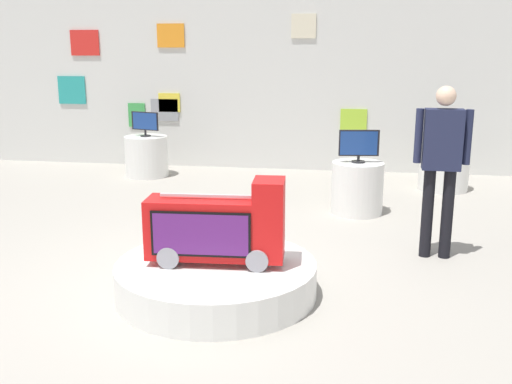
# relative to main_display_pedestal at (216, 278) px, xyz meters

# --- Properties ---
(ground_plane) EXTENTS (30.00, 30.00, 0.00)m
(ground_plane) POSITION_rel_main_display_pedestal_xyz_m (-0.27, 0.34, -0.15)
(ground_plane) COLOR #9E998E
(back_wall_display) EXTENTS (10.76, 0.13, 3.11)m
(back_wall_display) POSITION_rel_main_display_pedestal_xyz_m (-0.29, 5.75, 1.40)
(back_wall_display) COLOR silver
(back_wall_display) RESTS_ON ground
(main_display_pedestal) EXTENTS (1.79, 1.79, 0.30)m
(main_display_pedestal) POSITION_rel_main_display_pedestal_xyz_m (0.00, 0.00, 0.00)
(main_display_pedestal) COLOR silver
(main_display_pedestal) RESTS_ON ground
(novelty_firetruck_tv) EXTENTS (1.22, 0.47, 0.77)m
(novelty_firetruck_tv) POSITION_rel_main_display_pedestal_xyz_m (0.03, -0.01, 0.47)
(novelty_firetruck_tv) COLOR gray
(novelty_firetruck_tv) RESTS_ON main_display_pedestal
(display_pedestal_left_rear) EXTENTS (0.75, 0.75, 0.69)m
(display_pedestal_left_rear) POSITION_rel_main_display_pedestal_xyz_m (2.60, 4.48, 0.19)
(display_pedestal_left_rear) COLOR silver
(display_pedestal_left_rear) RESTS_ON ground
(tv_on_left_rear) EXTENTS (0.49, 0.21, 0.41)m
(tv_on_left_rear) POSITION_rel_main_display_pedestal_xyz_m (2.60, 4.48, 0.76)
(tv_on_left_rear) COLOR black
(tv_on_left_rear) RESTS_ON display_pedestal_left_rear
(display_pedestal_center_rear) EXTENTS (0.73, 0.73, 0.69)m
(display_pedestal_center_rear) POSITION_rel_main_display_pedestal_xyz_m (-2.30, 4.75, 0.19)
(display_pedestal_center_rear) COLOR silver
(display_pedestal_center_rear) RESTS_ON ground
(tv_on_center_rear) EXTENTS (0.51, 0.19, 0.42)m
(tv_on_center_rear) POSITION_rel_main_display_pedestal_xyz_m (-2.30, 4.74, 0.78)
(tv_on_center_rear) COLOR black
(tv_on_center_rear) RESTS_ON display_pedestal_center_rear
(display_pedestal_right_rear) EXTENTS (0.69, 0.69, 0.69)m
(display_pedestal_right_rear) POSITION_rel_main_display_pedestal_xyz_m (1.26, 2.93, 0.19)
(display_pedestal_right_rear) COLOR silver
(display_pedestal_right_rear) RESTS_ON ground
(tv_on_right_rear) EXTENTS (0.53, 0.18, 0.43)m
(tv_on_right_rear) POSITION_rel_main_display_pedestal_xyz_m (1.26, 2.93, 0.78)
(tv_on_right_rear) COLOR black
(tv_on_right_rear) RESTS_ON display_pedestal_right_rear
(shopper_browsing_near_truck) EXTENTS (0.56, 0.21, 1.79)m
(shopper_browsing_near_truck) POSITION_rel_main_display_pedestal_xyz_m (2.07, 1.33, 0.91)
(shopper_browsing_near_truck) COLOR black
(shopper_browsing_near_truck) RESTS_ON ground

